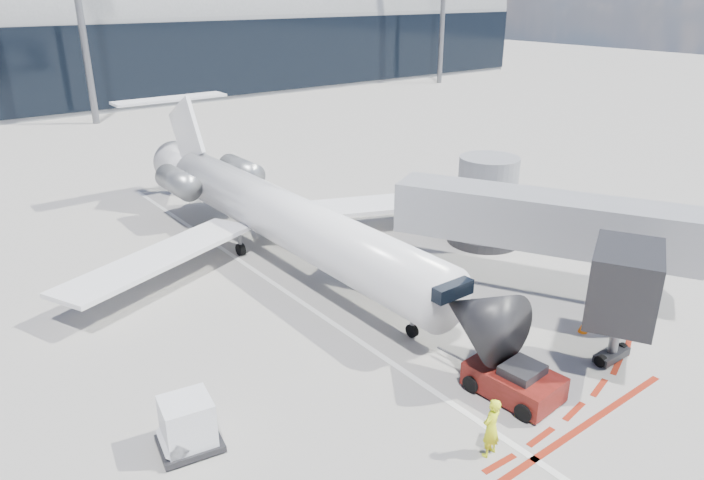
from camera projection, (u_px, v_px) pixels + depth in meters
ground at (317, 313)px, 27.22m from camera, size 260.00×260.00×0.00m
apron_centerline at (292, 296)px, 28.69m from camera, size 0.25×40.00×0.01m
apron_stop_bar at (535, 459)px, 18.74m from camera, size 14.00×0.25×0.01m
jet_bridge at (524, 220)px, 29.39m from camera, size 10.03×15.20×4.90m
regional_jet at (276, 213)px, 32.09m from camera, size 23.10×28.48×7.13m
pushback_tug at (514, 380)px, 21.54m from camera, size 2.33×5.00×1.28m
ramp_worker at (491, 428)px, 18.59m from camera, size 0.77×0.55×1.96m
uld_container at (188, 425)px, 18.91m from camera, size 2.06×1.83×1.72m
safety_cone_right at (583, 326)px, 25.59m from camera, size 0.39×0.39×0.55m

